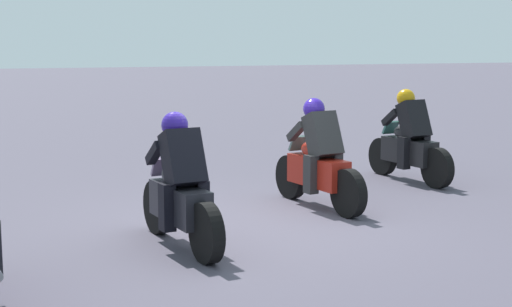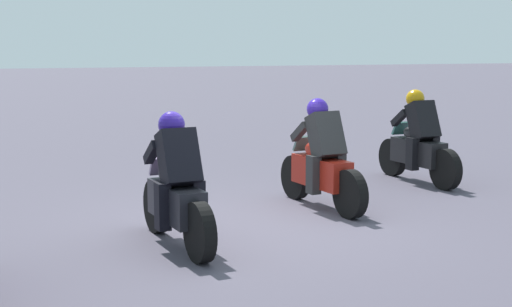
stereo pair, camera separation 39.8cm
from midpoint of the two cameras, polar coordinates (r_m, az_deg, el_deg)
The scene contains 4 objects.
ground_plane at distance 9.46m, azimuth 0.84°, elevation -5.48°, with size 120.00×120.00×0.00m, color #4B4553.
rider_lane_a at distance 12.58m, azimuth 13.03°, elevation 0.66°, with size 2.04×0.57×1.51m.
rider_lane_b at distance 10.41m, azimuth 6.07°, elevation -0.74°, with size 2.04×0.59×1.51m.
rider_lane_c at distance 8.43m, azimuth -4.67°, elevation -2.89°, with size 2.04×0.58×1.51m.
Camera 2 is at (-8.71, 2.93, 2.27)m, focal length 53.12 mm.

